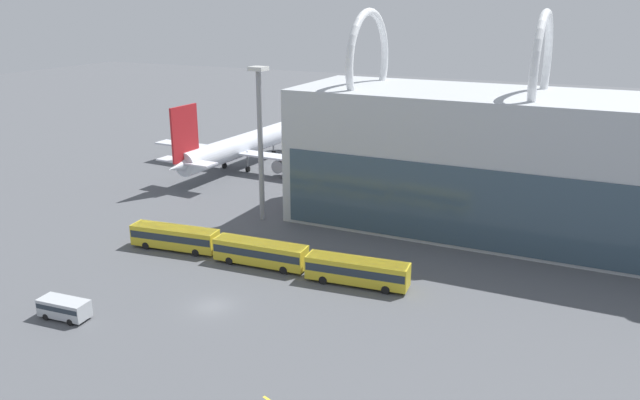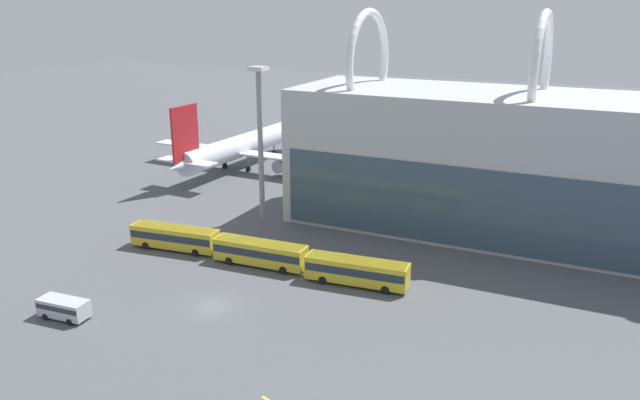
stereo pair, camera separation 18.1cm
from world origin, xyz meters
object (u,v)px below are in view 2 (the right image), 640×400
Objects in this scene: airliner_at_gate_far at (545,176)px; service_van_foreground at (64,307)px; floodlight_mast at (260,133)px; shuttle_bus_1 at (260,252)px; airliner_at_gate_near at (237,147)px; shuttle_bus_2 at (357,270)px; shuttle_bus_0 at (175,236)px.

airliner_at_gate_far is 74.78m from service_van_foreground.
shuttle_bus_1 is at bearing -60.43° from floodlight_mast.
airliner_at_gate_near is at bearing 129.84° from floodlight_mast.
airliner_at_gate_far is at bearing -83.41° from airliner_at_gate_near.
shuttle_bus_2 is (41.04, -38.55, -2.67)m from airliner_at_gate_near.
shuttle_bus_1 is at bearing -123.78° from service_van_foreground.
shuttle_bus_0 is at bearing -156.03° from airliner_at_gate_near.
shuttle_bus_1 is 0.54× the size of floodlight_mast.
airliner_at_gate_near is at bearing -78.90° from service_van_foreground.
floodlight_mast is (2.74, 35.94, 11.95)m from service_van_foreground.
service_van_foreground is (16.58, -59.10, -3.26)m from airliner_at_gate_near.
airliner_at_gate_near is 3.32× the size of shuttle_bus_2.
floodlight_mast is (-21.72, 15.39, 11.36)m from shuttle_bus_2.
floodlight_mast reaches higher than shuttle_bus_0.
floodlight_mast is at bearing -98.93° from service_van_foreground.
shuttle_bus_0 is at bearing -105.17° from floodlight_mast.
floodlight_mast reaches higher than airliner_at_gate_far.
shuttle_bus_0 is 0.54× the size of floodlight_mast.
shuttle_bus_0 is 1.01× the size of shuttle_bus_1.
shuttle_bus_0 is 1.00× the size of shuttle_bus_2.
airliner_at_gate_far is 1.97× the size of floodlight_mast.
shuttle_bus_2 is at bearing 165.64° from airliner_at_gate_far.
shuttle_bus_1 is 0.99× the size of shuttle_bus_2.
shuttle_bus_2 reaches higher than service_van_foreground.
floodlight_mast reaches higher than shuttle_bus_1.
shuttle_bus_2 is 0.54× the size of floodlight_mast.
floodlight_mast is (19.32, -23.16, 8.69)m from airliner_at_gate_near.
floodlight_mast is (-8.74, 15.41, 11.36)m from shuttle_bus_1.
floodlight_mast reaches higher than airliner_at_gate_near.
airliner_at_gate_far is 3.67× the size of shuttle_bus_1.
airliner_at_gate_far is 59.74m from shuttle_bus_0.
floodlight_mast is at bearing 139.50° from shuttle_bus_2.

